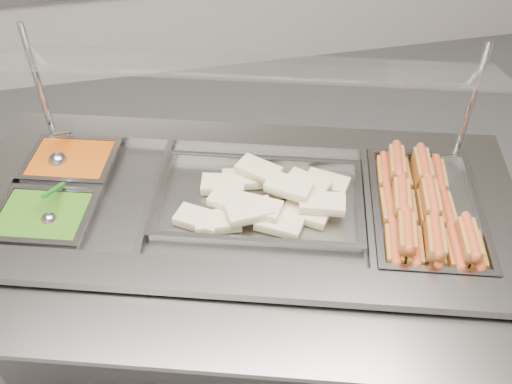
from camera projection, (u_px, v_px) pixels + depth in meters
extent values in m
cube|color=slate|center=(243.00, 280.00, 2.12)|extent=(1.82, 1.16, 0.82)
cube|color=gray|center=(230.00, 279.00, 1.59)|extent=(1.72, 0.63, 0.03)
cube|color=gray|center=(251.00, 136.00, 2.07)|extent=(1.72, 0.63, 0.03)
cube|color=gray|center=(502.00, 214.00, 1.78)|extent=(0.27, 0.55, 0.03)
cube|color=black|center=(242.00, 222.00, 1.91)|extent=(1.61, 0.95, 0.02)
cube|color=gray|center=(368.00, 204.00, 1.80)|extent=(0.17, 0.52, 0.01)
cube|color=gray|center=(155.00, 192.00, 1.84)|extent=(0.17, 0.52, 0.01)
cube|color=gray|center=(223.00, 334.00, 1.50)|extent=(1.68, 0.72, 0.02)
cylinder|color=slate|center=(501.00, 324.00, 1.56)|extent=(0.09, 0.24, 0.02)
cylinder|color=#BCBCC1|center=(37.00, 79.00, 1.95)|extent=(0.02, 0.02, 0.41)
cylinder|color=#BCBCC1|center=(473.00, 98.00, 1.86)|extent=(0.02, 0.02, 0.41)
cube|color=silver|center=(246.00, 66.00, 1.72)|extent=(1.56, 0.71, 0.08)
cube|color=#A54B09|center=(73.00, 167.00, 1.99)|extent=(0.31, 0.27, 0.08)
cube|color=#1F5B0E|center=(45.00, 223.00, 1.79)|extent=(0.31, 0.27, 0.08)
cube|color=#A25A22|center=(393.00, 247.00, 1.69)|extent=(0.09, 0.15, 0.05)
cylinder|color=red|center=(394.00, 242.00, 1.67)|extent=(0.08, 0.16, 0.03)
cube|color=#A25A22|center=(388.00, 208.00, 1.81)|extent=(0.08, 0.15, 0.05)
cylinder|color=red|center=(389.00, 204.00, 1.79)|extent=(0.07, 0.16, 0.03)
cube|color=#A25A22|center=(384.00, 174.00, 1.93)|extent=(0.09, 0.15, 0.05)
cylinder|color=red|center=(385.00, 170.00, 1.91)|extent=(0.08, 0.16, 0.03)
cube|color=#A25A22|center=(413.00, 248.00, 1.68)|extent=(0.09, 0.15, 0.05)
cylinder|color=red|center=(414.00, 244.00, 1.67)|extent=(0.08, 0.16, 0.03)
cube|color=#A25A22|center=(407.00, 210.00, 1.81)|extent=(0.09, 0.15, 0.05)
cylinder|color=red|center=(408.00, 205.00, 1.79)|extent=(0.08, 0.16, 0.03)
cube|color=#A25A22|center=(402.00, 175.00, 1.92)|extent=(0.08, 0.15, 0.05)
cylinder|color=red|center=(403.00, 170.00, 1.91)|extent=(0.07, 0.16, 0.03)
cube|color=#A25A22|center=(433.00, 249.00, 1.68)|extent=(0.09, 0.15, 0.05)
cylinder|color=red|center=(435.00, 245.00, 1.67)|extent=(0.07, 0.16, 0.03)
cube|color=#A25A22|center=(426.00, 210.00, 1.80)|extent=(0.09, 0.15, 0.05)
cylinder|color=red|center=(427.00, 206.00, 1.79)|extent=(0.07, 0.16, 0.03)
cube|color=#A25A22|center=(419.00, 176.00, 1.92)|extent=(0.09, 0.15, 0.05)
cylinder|color=red|center=(421.00, 171.00, 1.91)|extent=(0.07, 0.16, 0.03)
cube|color=#A25A22|center=(454.00, 251.00, 1.68)|extent=(0.08, 0.15, 0.05)
cylinder|color=red|center=(455.00, 246.00, 1.66)|extent=(0.07, 0.16, 0.03)
cube|color=#A25A22|center=(445.00, 211.00, 1.80)|extent=(0.08, 0.15, 0.05)
cylinder|color=red|center=(446.00, 207.00, 1.78)|extent=(0.07, 0.16, 0.03)
cube|color=#A25A22|center=(437.00, 177.00, 1.92)|extent=(0.09, 0.15, 0.05)
cylinder|color=red|center=(438.00, 172.00, 1.90)|extent=(0.08, 0.16, 0.03)
cube|color=#A25A22|center=(474.00, 252.00, 1.67)|extent=(0.09, 0.15, 0.05)
cylinder|color=red|center=(476.00, 247.00, 1.66)|extent=(0.07, 0.16, 0.03)
cube|color=#A25A22|center=(407.00, 233.00, 1.66)|extent=(0.09, 0.15, 0.05)
cylinder|color=red|center=(408.00, 229.00, 1.65)|extent=(0.08, 0.16, 0.03)
cube|color=#A25A22|center=(402.00, 198.00, 1.77)|extent=(0.09, 0.15, 0.05)
cylinder|color=red|center=(403.00, 193.00, 1.76)|extent=(0.08, 0.16, 0.03)
cube|color=#A25A22|center=(397.00, 163.00, 1.89)|extent=(0.09, 0.15, 0.05)
cylinder|color=red|center=(398.00, 159.00, 1.88)|extent=(0.08, 0.16, 0.03)
cube|color=#A25A22|center=(435.00, 239.00, 1.65)|extent=(0.09, 0.15, 0.05)
cylinder|color=red|center=(437.00, 234.00, 1.63)|extent=(0.08, 0.16, 0.03)
cube|color=#A25A22|center=(430.00, 199.00, 1.77)|extent=(0.09, 0.15, 0.05)
cylinder|color=red|center=(432.00, 195.00, 1.75)|extent=(0.07, 0.16, 0.03)
cube|color=#A25A22|center=(422.00, 166.00, 1.88)|extent=(0.09, 0.15, 0.05)
cylinder|color=red|center=(424.00, 161.00, 1.87)|extent=(0.07, 0.16, 0.03)
cube|color=#A25A22|center=(469.00, 240.00, 1.64)|extent=(0.09, 0.15, 0.05)
cylinder|color=red|center=(471.00, 235.00, 1.63)|extent=(0.07, 0.16, 0.03)
cube|color=beige|center=(279.00, 224.00, 1.74)|extent=(0.16, 0.14, 0.03)
cube|color=beige|center=(223.00, 184.00, 1.87)|extent=(0.16, 0.11, 0.03)
cube|color=beige|center=(327.00, 183.00, 1.88)|extent=(0.16, 0.15, 0.03)
cube|color=beige|center=(306.00, 213.00, 1.78)|extent=(0.16, 0.15, 0.03)
cube|color=beige|center=(303.00, 187.00, 1.87)|extent=(0.16, 0.11, 0.03)
cube|color=beige|center=(218.00, 221.00, 1.75)|extent=(0.15, 0.09, 0.03)
cube|color=beige|center=(244.00, 179.00, 1.89)|extent=(0.15, 0.10, 0.03)
cube|color=beige|center=(198.00, 219.00, 1.76)|extent=(0.16, 0.14, 0.03)
cube|color=beige|center=(258.00, 208.00, 1.76)|extent=(0.16, 0.14, 0.03)
cube|color=beige|center=(322.00, 203.00, 1.76)|extent=(0.16, 0.12, 0.03)
cube|color=beige|center=(307.00, 184.00, 1.83)|extent=(0.16, 0.16, 0.03)
cube|color=beige|center=(232.00, 201.00, 1.78)|extent=(0.16, 0.15, 0.03)
cube|color=beige|center=(250.00, 211.00, 1.74)|extent=(0.15, 0.09, 0.03)
cube|color=beige|center=(258.00, 170.00, 1.88)|extent=(0.16, 0.16, 0.03)
cube|color=beige|center=(289.00, 187.00, 1.78)|extent=(0.16, 0.15, 0.03)
sphere|color=#A7A7AC|center=(58.00, 161.00, 1.95)|extent=(0.07, 0.07, 0.07)
cylinder|color=#A7A7AC|center=(61.00, 135.00, 1.96)|extent=(0.05, 0.15, 0.10)
sphere|color=#A7A7AC|center=(49.00, 220.00, 1.75)|extent=(0.05, 0.05, 0.05)
cylinder|color=#147318|center=(53.00, 190.00, 1.76)|extent=(0.06, 0.14, 0.08)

